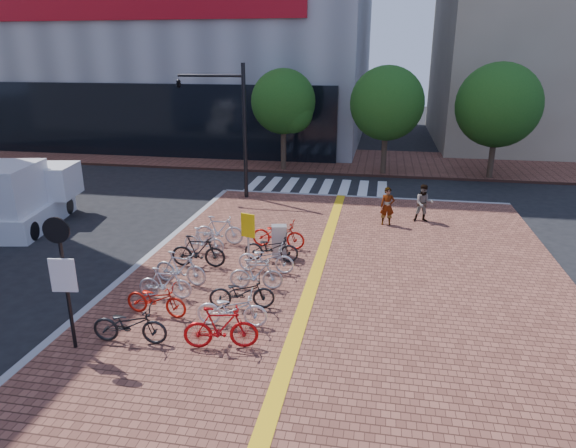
% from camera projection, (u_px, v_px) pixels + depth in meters
% --- Properties ---
extents(ground, '(120.00, 120.00, 0.00)m').
position_uv_depth(ground, '(236.00, 305.00, 14.82)').
color(ground, black).
rests_on(ground, ground).
extents(sidewalk, '(14.00, 34.00, 0.15)m').
position_uv_depth(sidewalk, '(317.00, 438.00, 9.62)').
color(sidewalk, brown).
rests_on(sidewalk, ground).
extents(tactile_strip, '(0.40, 34.00, 0.01)m').
position_uv_depth(tactile_strip, '(265.00, 428.00, 9.77)').
color(tactile_strip, gold).
rests_on(tactile_strip, sidewalk).
extents(kerb_north, '(14.00, 0.25, 0.15)m').
position_uv_depth(kerb_north, '(361.00, 198.00, 25.47)').
color(kerb_north, gray).
rests_on(kerb_north, ground).
extents(far_sidewalk, '(70.00, 8.00, 0.15)m').
position_uv_depth(far_sidewalk, '(323.00, 160.00, 34.38)').
color(far_sidewalk, brown).
rests_on(far_sidewalk, ground).
extents(crosswalk, '(7.50, 4.00, 0.01)m').
position_uv_depth(crosswalk, '(317.00, 187.00, 27.79)').
color(crosswalk, silver).
rests_on(crosswalk, ground).
extents(street_trees, '(16.20, 4.60, 6.35)m').
position_uv_depth(street_trees, '(406.00, 105.00, 28.92)').
color(street_trees, '#38281E').
rests_on(street_trees, far_sidewalk).
extents(bike_0, '(1.92, 0.79, 0.98)m').
position_uv_depth(bike_0, '(130.00, 324.00, 12.52)').
color(bike_0, black).
rests_on(bike_0, sidewalk).
extents(bike_1, '(1.84, 0.80, 0.94)m').
position_uv_depth(bike_1, '(156.00, 299.00, 13.85)').
color(bike_1, red).
rests_on(bike_1, sidewalk).
extents(bike_2, '(1.60, 0.53, 0.95)m').
position_uv_depth(bike_2, '(165.00, 283.00, 14.80)').
color(bike_2, silver).
rests_on(bike_2, sidewalk).
extents(bike_3, '(1.80, 0.75, 1.05)m').
position_uv_depth(bike_3, '(180.00, 268.00, 15.71)').
color(bike_3, '#B7B7BC').
rests_on(bike_3, sidewalk).
extents(bike_4, '(1.86, 0.65, 1.10)m').
position_uv_depth(bike_4, '(198.00, 251.00, 16.98)').
color(bike_4, black).
rests_on(bike_4, sidewalk).
extents(bike_5, '(1.60, 0.64, 0.93)m').
position_uv_depth(bike_5, '(204.00, 241.00, 18.16)').
color(bike_5, silver).
rests_on(bike_5, sidewalk).
extents(bike_6, '(1.85, 0.66, 1.09)m').
position_uv_depth(bike_6, '(219.00, 230.00, 18.98)').
color(bike_6, '#BABABF').
rests_on(bike_6, sidewalk).
extents(bike_7, '(1.87, 0.86, 1.08)m').
position_uv_depth(bike_7, '(221.00, 328.00, 12.27)').
color(bike_7, '#B00C0F').
rests_on(bike_7, sidewalk).
extents(bike_8, '(1.91, 0.81, 0.98)m').
position_uv_depth(bike_8, '(232.00, 309.00, 13.30)').
color(bike_8, silver).
rests_on(bike_8, sidewalk).
extents(bike_9, '(1.91, 1.00, 0.96)m').
position_uv_depth(bike_9, '(242.00, 292.00, 14.22)').
color(bike_9, black).
rests_on(bike_9, sidewalk).
extents(bike_10, '(1.66, 0.65, 0.97)m').
position_uv_depth(bike_10, '(256.00, 274.00, 15.37)').
color(bike_10, '#A5A6AA').
rests_on(bike_10, sidewalk).
extents(bike_11, '(1.84, 0.66, 0.97)m').
position_uv_depth(bike_11, '(266.00, 258.00, 16.56)').
color(bike_11, silver).
rests_on(bike_11, sidewalk).
extents(bike_12, '(1.88, 0.71, 0.98)m').
position_uv_depth(bike_12, '(271.00, 248.00, 17.45)').
color(bike_12, black).
rests_on(bike_12, sidewalk).
extents(bike_13, '(2.01, 0.83, 1.03)m').
position_uv_depth(bike_13, '(278.00, 234.00, 18.66)').
color(bike_13, red).
rests_on(bike_13, sidewalk).
extents(pedestrian_a, '(0.61, 0.42, 1.59)m').
position_uv_depth(pedestrian_a, '(387.00, 206.00, 21.06)').
color(pedestrian_a, gray).
rests_on(pedestrian_a, sidewalk).
extents(pedestrian_b, '(0.82, 0.67, 1.59)m').
position_uv_depth(pedestrian_b, '(424.00, 203.00, 21.48)').
color(pedestrian_b, '#454B58').
rests_on(pedestrian_b, sidewalk).
extents(utility_box, '(0.59, 0.48, 1.13)m').
position_uv_depth(utility_box, '(279.00, 241.00, 17.84)').
color(utility_box, silver).
rests_on(utility_box, sidewalk).
extents(yellow_sign, '(0.49, 0.19, 1.84)m').
position_uv_depth(yellow_sign, '(248.00, 230.00, 16.76)').
color(yellow_sign, '#B7B7BC').
rests_on(yellow_sign, sidewalk).
extents(notice_sign, '(0.62, 0.18, 3.34)m').
position_uv_depth(notice_sign, '(63.00, 268.00, 11.76)').
color(notice_sign, black).
rests_on(notice_sign, sidewalk).
extents(traffic_light_pole, '(3.41, 1.31, 6.35)m').
position_uv_depth(traffic_light_pole, '(214.00, 106.00, 24.27)').
color(traffic_light_pole, black).
rests_on(traffic_light_pole, sidewalk).
extents(box_truck, '(2.91, 5.07, 2.76)m').
position_uv_depth(box_truck, '(25.00, 197.00, 21.09)').
color(box_truck, silver).
rests_on(box_truck, ground).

